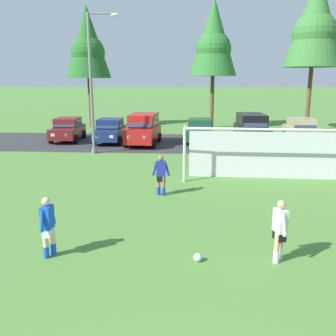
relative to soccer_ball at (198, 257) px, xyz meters
name	(u,v)px	position (x,y,z in m)	size (l,w,h in m)	color
ground_plane	(193,178)	(-0.13, 8.24, -0.11)	(400.00, 400.00, 0.00)	#518438
parking_lot_strip	(193,143)	(-0.13, 18.31, -0.11)	(52.00, 8.40, 0.01)	#333335
soccer_ball	(198,257)	(0.00, 0.00, 0.00)	(0.22, 0.22, 0.22)	white
soccer_goal	(264,152)	(3.14, 8.34, 1.18)	(7.47, 2.14, 2.57)	white
player_striker_near	(48,227)	(-3.90, 0.03, 0.71)	(0.27, 0.73, 1.64)	beige
player_defender_far	(161,175)	(-1.42, 5.56, 0.71)	(0.74, 0.27, 1.64)	#936B4C
player_winger_left	(280,231)	(2.07, 0.19, 0.71)	(0.34, 0.75, 1.64)	tan
parked_car_slot_far_left	(68,129)	(-9.60, 18.62, 0.77)	(2.24, 4.30, 1.72)	maroon
parked_car_slot_left	(110,130)	(-6.25, 18.11, 0.77)	(2.11, 4.24, 1.72)	navy
parked_car_slot_center_left	(143,129)	(-3.69, 17.42, 1.00)	(2.31, 4.69, 2.16)	red
parked_car_slot_center	(200,130)	(0.34, 18.60, 0.77)	(2.17, 4.27, 1.72)	#194C2D
parked_car_slot_center_right	(251,129)	(3.98, 17.93, 1.00)	(2.28, 4.67, 2.16)	black
parked_car_slot_right	(301,130)	(7.88, 19.43, 0.77)	(2.06, 4.21, 1.72)	tan
tree_left_edge	(88,44)	(-10.03, 26.75, 7.56)	(4.18, 4.18, 11.15)	brown
tree_mid_left	(214,40)	(1.57, 27.08, 7.88)	(4.35, 4.35, 11.61)	brown
tree_center_back	(315,23)	(10.04, 25.55, 9.08)	(5.01, 5.01, 13.36)	brown
street_lamp	(94,83)	(-6.22, 13.93, 4.21)	(2.00, 0.32, 8.35)	slate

